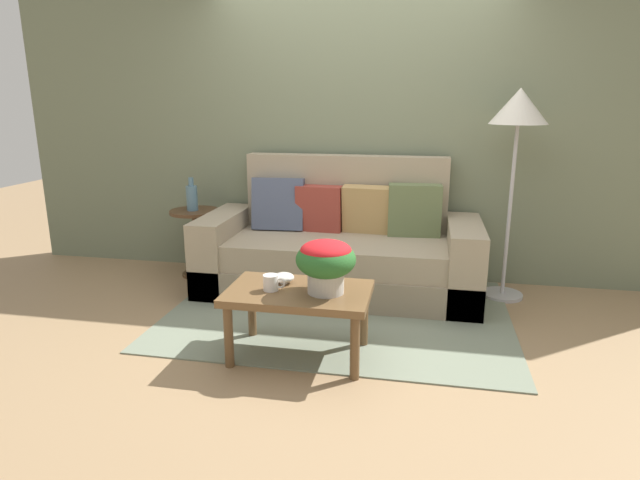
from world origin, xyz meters
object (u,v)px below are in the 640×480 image
Objects in this scene: couch at (340,251)px; potted_plant at (326,260)px; table_vase at (192,197)px; floor_lamp at (518,120)px; side_table at (196,231)px; coffee_mug at (271,283)px; snack_bowl at (284,278)px; coffee_table at (299,299)px.

couch is 1.32m from potted_plant.
floor_lamp is at bearing -0.23° from table_vase.
floor_lamp is 4.59× the size of potted_plant.
side_table is 4.43× the size of coffee_mug.
snack_bowl is (1.17, -1.28, 0.06)m from side_table.
couch is 3.72× the size of side_table.
coffee_mug is at bearing -175.32° from potted_plant.
table_vase is at bearing -116.62° from side_table.
side_table is at bearing 128.53° from coffee_mug.
side_table is 4.52× the size of snack_bowl.
coffee_table is at bearing -46.81° from side_table.
snack_bowl is at bearing -47.55° from side_table.
side_table is 1.81m from coffee_mug.
coffee_mug is at bearing -51.47° from side_table.
couch is 1.37× the size of floor_lamp.
potted_plant is (0.12, -1.28, 0.31)m from couch.
potted_plant is 2.61× the size of coffee_mug.
floor_lamp is (2.69, -0.03, 1.00)m from side_table.
table_vase is (-1.18, 1.26, 0.25)m from snack_bowl.
coffee_mug is at bearing -99.43° from couch.
couch reaches higher than snack_bowl.
snack_bowl reaches higher than coffee_table.
floor_lamp is at bearing 47.98° from potted_plant.
potted_plant is at bearing -43.54° from side_table.
side_table is 0.31m from table_vase.
snack_bowl is (-1.52, -1.25, -0.94)m from floor_lamp.
side_table is at bearing 63.38° from table_vase.
side_table is at bearing 132.45° from snack_bowl.
side_table is 1.73m from snack_bowl.
table_vase is (-1.35, 0.10, 0.39)m from couch.
table_vase is (-1.14, 1.40, 0.24)m from coffee_mug.
coffee_mug is at bearing -50.94° from table_vase.
couch is at bearing 81.40° from snack_bowl.
floor_lamp reaches higher than coffee_table.
side_table reaches higher than snack_bowl.
potted_plant is 1.23× the size of table_vase.
coffee_mug is at bearing -165.00° from coffee_table.
potted_plant reaches higher than coffee_mug.
table_vase reaches higher than coffee_table.
snack_bowl is (-0.18, -1.17, 0.14)m from couch.
side_table is (-1.35, 0.11, 0.08)m from couch.
side_table is at bearing 133.19° from coffee_table.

